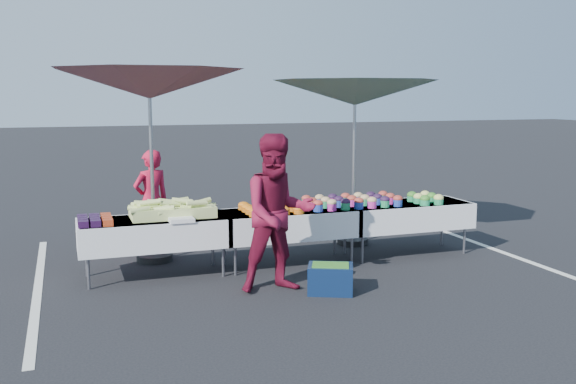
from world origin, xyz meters
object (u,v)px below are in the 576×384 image
object	(u,v)px
table_right	(405,214)
vendor	(151,201)
customer	(278,213)
storage_bin	(330,278)
table_left	(154,232)
umbrella_left	(149,85)
table_center	(288,222)
umbrella_right	(355,94)

from	to	relation	value
table_right	vendor	distance (m)	3.72
customer	storage_bin	size ratio (longest dim) A/B	2.96
table_right	customer	distance (m)	2.56
table_left	umbrella_left	xyz separation A→B (m)	(0.10, 0.80, 1.84)
vendor	umbrella_left	xyz separation A→B (m)	(-0.05, -0.59, 1.67)
table_center	vendor	xyz separation A→B (m)	(-1.64, 1.39, 0.17)
table_left	storage_bin	bearing A→B (deg)	-36.36
table_right	vendor	bearing A→B (deg)	158.05
vendor	storage_bin	bearing A→B (deg)	102.37
customer	umbrella_right	xyz separation A→B (m)	(1.84, 1.88, 1.38)
table_center	table_right	distance (m)	1.80
umbrella_right	table_left	bearing A→B (deg)	-165.73
table_right	customer	bearing A→B (deg)	-154.86
table_center	umbrella_left	size ratio (longest dim) A/B	0.56
umbrella_right	vendor	bearing A→B (deg)	168.87
customer	umbrella_left	xyz separation A→B (m)	(-1.20, 1.88, 1.49)
vendor	table_left	bearing A→B (deg)	64.31
customer	vendor	bearing A→B (deg)	115.71
umbrella_left	umbrella_right	size ratio (longest dim) A/B	1.03
umbrella_left	table_left	bearing A→B (deg)	-97.37
table_right	umbrella_left	xyz separation A→B (m)	(-3.50, 0.80, 1.84)
umbrella_right	umbrella_left	bearing A→B (deg)	-180.00
table_center	customer	xyz separation A→B (m)	(-0.50, -1.08, 0.35)
table_right	umbrella_right	distance (m)	1.95
table_center	storage_bin	world-z (taller)	table_center
storage_bin	umbrella_left	bearing A→B (deg)	153.32
table_right	storage_bin	world-z (taller)	table_right
table_center	table_right	bearing A→B (deg)	0.00
table_right	umbrella_right	world-z (taller)	umbrella_right
table_right	vendor	xyz separation A→B (m)	(-3.44, 1.39, 0.17)
vendor	umbrella_right	distance (m)	3.42
umbrella_left	storage_bin	world-z (taller)	umbrella_left
umbrella_left	storage_bin	bearing A→B (deg)	-51.07
table_left	storage_bin	distance (m)	2.33
umbrella_left	customer	bearing A→B (deg)	-57.48
table_left	table_right	xyz separation A→B (m)	(3.60, 0.00, 0.00)
table_center	vendor	world-z (taller)	vendor
table_center	umbrella_right	size ratio (longest dim) A/B	0.57
table_right	umbrella_right	size ratio (longest dim) A/B	0.57
vendor	umbrella_left	distance (m)	1.77
umbrella_left	umbrella_right	world-z (taller)	umbrella_left
vendor	umbrella_right	xyz separation A→B (m)	(2.99, -0.59, 1.55)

